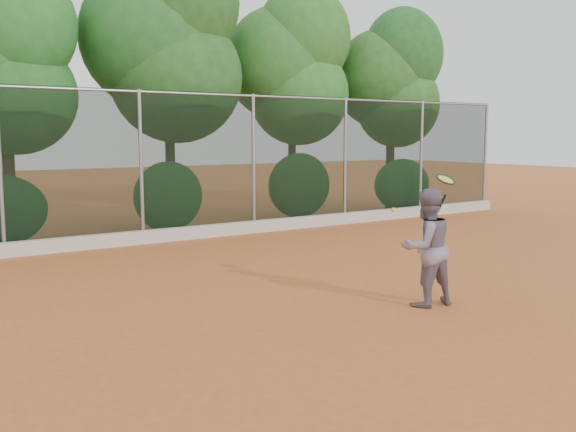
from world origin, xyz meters
TOP-DOWN VIEW (x-y plane):
  - ground at (0.00, 0.00)m, footprint 80.00×80.00m
  - concrete_curb at (0.00, 6.82)m, footprint 24.00×0.20m
  - tennis_player at (1.35, -0.58)m, footprint 0.91×0.76m
  - chainlink_fence at (-0.00, 7.00)m, footprint 24.09×0.09m
  - foliage_backdrop at (-0.55, 8.98)m, footprint 23.70×3.63m
  - tennis_racket at (1.67, -0.62)m, footprint 0.29×0.28m
  - tennis_ball_in_flight at (0.60, -0.68)m, footprint 0.06×0.06m

SIDE VIEW (x-z plane):
  - ground at x=0.00m, z-range 0.00..0.00m
  - concrete_curb at x=0.00m, z-range 0.00..0.30m
  - tennis_player at x=1.35m, z-range 0.00..1.72m
  - tennis_ball_in_flight at x=0.60m, z-range 1.44..1.50m
  - tennis_racket at x=1.67m, z-range 1.52..2.08m
  - chainlink_fence at x=0.00m, z-range 0.11..3.61m
  - foliage_backdrop at x=-0.55m, z-range 0.63..8.18m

